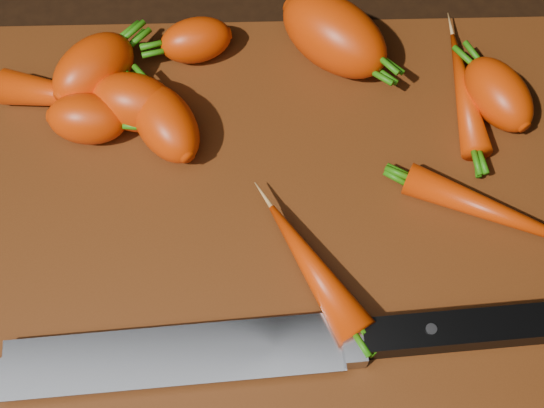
{
  "coord_description": "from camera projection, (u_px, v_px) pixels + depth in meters",
  "views": [
    {
      "loc": [
        -0.01,
        -0.25,
        0.52
      ],
      "look_at": [
        0.0,
        0.01,
        0.03
      ],
      "focal_mm": 50.0,
      "sensor_mm": 36.0,
      "label": 1
    }
  ],
  "objects": [
    {
      "name": "ground",
      "position": [
        272.0,
        236.0,
        0.58
      ],
      "size": [
        2.0,
        2.0,
        0.01
      ],
      "primitive_type": "cube",
      "color": "black"
    },
    {
      "name": "cutting_board",
      "position": [
        272.0,
        230.0,
        0.58
      ],
      "size": [
        0.5,
        0.4,
        0.01
      ],
      "primitive_type": "cube",
      "color": "#673111",
      "rests_on": "ground"
    },
    {
      "name": "carrot_0",
      "position": [
        94.0,
        70.0,
        0.61
      ],
      "size": [
        0.09,
        0.09,
        0.05
      ],
      "primitive_type": "ellipsoid",
      "rotation": [
        0.0,
        0.0,
        0.84
      ],
      "color": "#E03702",
      "rests_on": "cutting_board"
    },
    {
      "name": "carrot_1",
      "position": [
        134.0,
        102.0,
        0.59
      ],
      "size": [
        0.08,
        0.06,
        0.05
      ],
      "primitive_type": "ellipsoid",
      "rotation": [
        0.0,
        0.0,
        2.85
      ],
      "color": "#E03702",
      "rests_on": "cutting_board"
    },
    {
      "name": "carrot_2",
      "position": [
        334.0,
        35.0,
        0.62
      ],
      "size": [
        0.11,
        0.11,
        0.06
      ],
      "primitive_type": "ellipsoid",
      "rotation": [
        0.0,
        0.0,
        -0.76
      ],
      "color": "#E03702",
      "rests_on": "cutting_board"
    },
    {
      "name": "carrot_3",
      "position": [
        166.0,
        123.0,
        0.59
      ],
      "size": [
        0.08,
        0.09,
        0.04
      ],
      "primitive_type": "ellipsoid",
      "rotation": [
        0.0,
        0.0,
        2.09
      ],
      "color": "#E03702",
      "rests_on": "cutting_board"
    },
    {
      "name": "carrot_4",
      "position": [
        196.0,
        40.0,
        0.63
      ],
      "size": [
        0.07,
        0.05,
        0.04
      ],
      "primitive_type": "ellipsoid",
      "rotation": [
        0.0,
        0.0,
        3.39
      ],
      "color": "#E03702",
      "rests_on": "cutting_board"
    },
    {
      "name": "carrot_5",
      "position": [
        87.0,
        119.0,
        0.59
      ],
      "size": [
        0.07,
        0.05,
        0.04
      ],
      "primitive_type": "ellipsoid",
      "rotation": [
        0.0,
        0.0,
        -0.11
      ],
      "color": "#E03702",
      "rests_on": "cutting_board"
    },
    {
      "name": "carrot_6",
      "position": [
        498.0,
        94.0,
        0.6
      ],
      "size": [
        0.07,
        0.08,
        0.04
      ],
      "primitive_type": "ellipsoid",
      "rotation": [
        0.0,
        0.0,
        2.03
      ],
      "color": "#E03702",
      "rests_on": "cutting_board"
    },
    {
      "name": "carrot_7",
      "position": [
        464.0,
        92.0,
        0.61
      ],
      "size": [
        0.03,
        0.12,
        0.02
      ],
      "primitive_type": "ellipsoid",
      "rotation": [
        0.0,
        0.0,
        1.6
      ],
      "color": "#E03702",
      "rests_on": "cutting_board"
    },
    {
      "name": "carrot_8",
      "position": [
        498.0,
        213.0,
        0.56
      ],
      "size": [
        0.14,
        0.09,
        0.03
      ],
      "primitive_type": "ellipsoid",
      "rotation": [
        0.0,
        0.0,
        -0.46
      ],
      "color": "#E03702",
      "rests_on": "cutting_board"
    },
    {
      "name": "carrot_9",
      "position": [
        313.0,
        268.0,
        0.54
      ],
      "size": [
        0.08,
        0.11,
        0.03
      ],
      "primitive_type": "ellipsoid",
      "rotation": [
        0.0,
        0.0,
        2.09
      ],
      "color": "#E03702",
      "rests_on": "cutting_board"
    },
    {
      "name": "carrot_10",
      "position": [
        72.0,
        96.0,
        0.61
      ],
      "size": [
        0.12,
        0.05,
        0.03
      ],
      "primitive_type": "ellipsoid",
      "rotation": [
        0.0,
        0.0,
        6.09
      ],
      "color": "#E03702",
      "rests_on": "cutting_board"
    },
    {
      "name": "knife",
      "position": [
        207.0,
        353.0,
        0.52
      ],
      "size": [
        0.38,
        0.06,
        0.02
      ],
      "rotation": [
        0.0,
        0.0,
        0.07
      ],
      "color": "gray",
      "rests_on": "cutting_board"
    }
  ]
}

